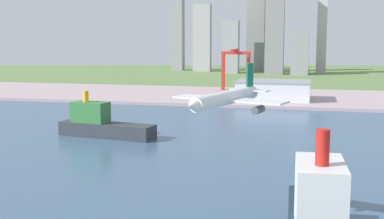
% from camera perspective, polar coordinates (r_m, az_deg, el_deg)
% --- Properties ---
extents(ground_plane, '(2400.00, 2400.00, 0.00)m').
position_cam_1_polar(ground_plane, '(290.84, 5.55, -3.20)').
color(ground_plane, '#5D7B45').
extents(water_bay, '(840.00, 360.00, 0.15)m').
position_cam_1_polar(water_bay, '(232.96, 3.51, -6.01)').
color(water_bay, '#385675').
rests_on(water_bay, ground).
extents(industrial_pier, '(840.00, 140.00, 2.50)m').
position_cam_1_polar(industrial_pier, '(477.43, 8.70, 1.34)').
color(industrial_pier, '#A9949A').
rests_on(industrial_pier, ground).
extents(airplane_landing, '(34.09, 39.56, 12.82)m').
position_cam_1_polar(airplane_landing, '(145.41, 3.74, 1.20)').
color(airplane_landing, silver).
extents(container_barge, '(57.74, 21.76, 25.61)m').
position_cam_1_polar(container_barge, '(298.14, -9.88, -1.60)').
color(container_barge, '#2D3338').
rests_on(container_barge, water_bay).
extents(port_crane_red, '(27.86, 36.22, 41.30)m').
position_cam_1_polar(port_crane_red, '(521.03, 4.81, 5.39)').
color(port_crane_red, '#B72D23').
rests_on(port_crane_red, industrial_pier).
extents(warehouse_main, '(62.13, 42.15, 16.10)m').
position_cam_1_polar(warehouse_main, '(451.05, 8.95, 2.13)').
color(warehouse_main, silver).
rests_on(warehouse_main, industrial_pier).
extents(distant_skyline, '(244.85, 75.79, 152.38)m').
position_cam_1_polar(distant_skyline, '(810.90, 6.21, 8.28)').
color(distant_skyline, gray).
rests_on(distant_skyline, ground).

